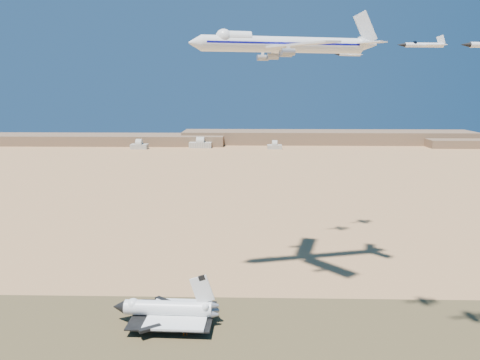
{
  "coord_description": "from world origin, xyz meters",
  "views": [
    {
      "loc": [
        9.68,
        -144.68,
        80.55
      ],
      "look_at": [
        5.8,
        8.0,
        50.23
      ],
      "focal_mm": 35.0,
      "sensor_mm": 36.0,
      "label": 1
    }
  ],
  "objects_px": {
    "shuttle": "(167,310)",
    "crew_a": "(187,330)",
    "chase_jet_a": "(423,45)",
    "chase_jet_e": "(349,54)",
    "crew_b": "(187,333)",
    "carrier_747": "(278,44)",
    "crew_c": "(184,333)",
    "chase_jet_d": "(319,44)"
  },
  "relations": [
    {
      "from": "crew_c",
      "to": "chase_jet_d",
      "type": "height_order",
      "value": "chase_jet_d"
    },
    {
      "from": "crew_c",
      "to": "crew_b",
      "type": "bearing_deg",
      "value": -112.48
    },
    {
      "from": "shuttle",
      "to": "carrier_747",
      "type": "relative_size",
      "value": 0.5
    },
    {
      "from": "carrier_747",
      "to": "crew_b",
      "type": "distance_m",
      "value": 107.98
    },
    {
      "from": "crew_b",
      "to": "chase_jet_d",
      "type": "height_order",
      "value": "chase_jet_d"
    },
    {
      "from": "carrier_747",
      "to": "chase_jet_a",
      "type": "bearing_deg",
      "value": -64.88
    },
    {
      "from": "carrier_747",
      "to": "chase_jet_e",
      "type": "height_order",
      "value": "carrier_747"
    },
    {
      "from": "crew_b",
      "to": "chase_jet_a",
      "type": "xyz_separation_m",
      "value": [
        68.4,
        -6.07,
        91.21
      ]
    },
    {
      "from": "crew_b",
      "to": "carrier_747",
      "type": "bearing_deg",
      "value": -81.84
    },
    {
      "from": "crew_c",
      "to": "chase_jet_d",
      "type": "relative_size",
      "value": 0.13
    },
    {
      "from": "carrier_747",
      "to": "chase_jet_a",
      "type": "height_order",
      "value": "carrier_747"
    },
    {
      "from": "crew_a",
      "to": "crew_c",
      "type": "bearing_deg",
      "value": 161.55
    },
    {
      "from": "chase_jet_a",
      "to": "chase_jet_d",
      "type": "relative_size",
      "value": 1.0
    },
    {
      "from": "shuttle",
      "to": "crew_c",
      "type": "distance_m",
      "value": 11.49
    },
    {
      "from": "crew_c",
      "to": "chase_jet_a",
      "type": "distance_m",
      "value": 114.65
    },
    {
      "from": "crew_c",
      "to": "chase_jet_a",
      "type": "relative_size",
      "value": 0.13
    },
    {
      "from": "crew_a",
      "to": "chase_jet_a",
      "type": "xyz_separation_m",
      "value": [
        68.42,
        -7.66,
        91.18
      ]
    },
    {
      "from": "crew_b",
      "to": "crew_c",
      "type": "height_order",
      "value": "crew_c"
    },
    {
      "from": "crew_a",
      "to": "crew_b",
      "type": "bearing_deg",
      "value": -172.74
    },
    {
      "from": "crew_a",
      "to": "chase_jet_e",
      "type": "bearing_deg",
      "value": -28.43
    },
    {
      "from": "carrier_747",
      "to": "crew_a",
      "type": "xyz_separation_m",
      "value": [
        -30.85,
        -38.42,
        -95.4
      ]
    },
    {
      "from": "carrier_747",
      "to": "crew_c",
      "type": "bearing_deg",
      "value": -142.24
    },
    {
      "from": "crew_c",
      "to": "chase_jet_e",
      "type": "xyz_separation_m",
      "value": [
        70.37,
        101.14,
        95.68
      ]
    },
    {
      "from": "chase_jet_a",
      "to": "chase_jet_e",
      "type": "relative_size",
      "value": 0.94
    },
    {
      "from": "shuttle",
      "to": "crew_b",
      "type": "xyz_separation_m",
      "value": [
        7.73,
        -7.99,
        -4.04
      ]
    },
    {
      "from": "crew_c",
      "to": "chase_jet_a",
      "type": "bearing_deg",
      "value": -140.75
    },
    {
      "from": "chase_jet_e",
      "to": "crew_a",
      "type": "bearing_deg",
      "value": -145.74
    },
    {
      "from": "crew_b",
      "to": "chase_jet_d",
      "type": "relative_size",
      "value": 0.12
    },
    {
      "from": "crew_a",
      "to": "chase_jet_d",
      "type": "xyz_separation_m",
      "value": [
        52.11,
        83.48,
        99.51
      ]
    },
    {
      "from": "chase_jet_a",
      "to": "crew_c",
      "type": "bearing_deg",
      "value": 168.51
    },
    {
      "from": "chase_jet_a",
      "to": "chase_jet_e",
      "type": "xyz_separation_m",
      "value": [
        1.01,
        106.79,
        4.57
      ]
    },
    {
      "from": "chase_jet_d",
      "to": "shuttle",
      "type": "bearing_deg",
      "value": -137.85
    },
    {
      "from": "crew_c",
      "to": "crew_a",
      "type": "bearing_deg",
      "value": -71.12
    },
    {
      "from": "carrier_747",
      "to": "chase_jet_d",
      "type": "relative_size",
      "value": 5.35
    },
    {
      "from": "crew_a",
      "to": "crew_b",
      "type": "distance_m",
      "value": 1.59
    },
    {
      "from": "shuttle",
      "to": "crew_a",
      "type": "bearing_deg",
      "value": -37.72
    },
    {
      "from": "chase_jet_a",
      "to": "chase_jet_d",
      "type": "xyz_separation_m",
      "value": [
        -16.31,
        91.14,
        8.33
      ]
    },
    {
      "from": "carrier_747",
      "to": "chase_jet_a",
      "type": "distance_m",
      "value": 59.6
    },
    {
      "from": "carrier_747",
      "to": "chase_jet_e",
      "type": "distance_m",
      "value": 71.93
    },
    {
      "from": "chase_jet_d",
      "to": "crew_a",
      "type": "bearing_deg",
      "value": -132.01
    },
    {
      "from": "crew_b",
      "to": "chase_jet_d",
      "type": "distance_m",
      "value": 140.92
    },
    {
      "from": "carrier_747",
      "to": "crew_b",
      "type": "xyz_separation_m",
      "value": [
        -30.83,
        -40.01,
        -95.43
      ]
    }
  ]
}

